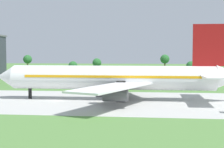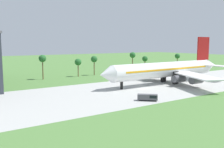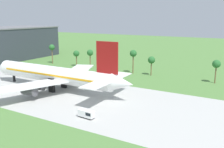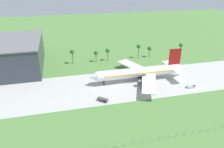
# 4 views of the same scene
# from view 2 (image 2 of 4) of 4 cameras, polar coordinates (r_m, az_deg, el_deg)

# --- Properties ---
(ground_plane) EXTENTS (600.00, 600.00, 0.00)m
(ground_plane) POSITION_cam_2_polar(r_m,az_deg,el_deg) (99.85, 7.06, -3.20)
(ground_plane) COLOR #517F3D
(taxiway_strip) EXTENTS (320.00, 44.00, 0.02)m
(taxiway_strip) POSITION_cam_2_polar(r_m,az_deg,el_deg) (99.85, 7.06, -3.19)
(taxiway_strip) COLOR #B2B2AD
(taxiway_strip) RESTS_ON ground_plane
(jet_airliner) EXTENTS (69.56, 58.20, 20.71)m
(jet_airliner) POSITION_cam_2_polar(r_m,az_deg,el_deg) (112.70, 12.68, 1.00)
(jet_airliner) COLOR white
(jet_airliner) RESTS_ON ground_plane
(catering_van) EXTENTS (5.86, 5.62, 2.00)m
(catering_van) POSITION_cam_2_polar(r_m,az_deg,el_deg) (77.95, 8.30, -5.29)
(catering_van) COLOR black
(catering_van) RESTS_ON ground_plane
(palm_tree_row) EXTENTS (100.04, 3.60, 12.32)m
(palm_tree_row) POSITION_cam_2_polar(r_m,az_deg,el_deg) (146.54, 1.14, 3.56)
(palm_tree_row) COLOR brown
(palm_tree_row) RESTS_ON ground_plane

